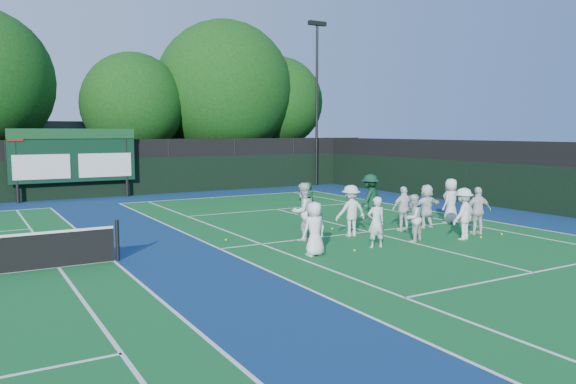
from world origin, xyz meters
TOP-DOWN VIEW (x-y plane):
  - ground at (0.00, 0.00)m, footprint 120.00×120.00m
  - court_apron at (-6.00, 1.00)m, footprint 34.00×32.00m
  - near_court at (0.00, 1.00)m, footprint 11.05×23.85m
  - back_fence at (-6.00, 16.00)m, footprint 34.00×0.08m
  - divider_fence_right at (9.00, 1.00)m, footprint 0.08×32.00m
  - scoreboard at (-7.01, 15.59)m, footprint 6.00×0.21m
  - clubhouse at (-2.00, 24.00)m, footprint 18.00×6.00m
  - light_pole_right at (7.50, 15.70)m, footprint 1.20×0.30m
  - tree_c at (-2.79, 19.58)m, footprint 6.03×6.03m
  - tree_d at (3.06, 19.58)m, footprint 8.68×8.68m
  - tree_e at (6.97, 19.58)m, footprint 6.08×6.08m
  - tennis_ball_0 at (-2.26, -1.23)m, footprint 0.07×0.07m
  - tennis_ball_1 at (3.59, 3.04)m, footprint 0.07×0.07m
  - tennis_ball_2 at (3.48, -1.66)m, footprint 0.07×0.07m
  - tennis_ball_3 at (-4.80, 2.07)m, footprint 0.07×0.07m
  - tennis_ball_4 at (-0.77, 2.03)m, footprint 0.07×0.07m
  - tennis_ball_5 at (2.47, -1.68)m, footprint 0.07×0.07m
  - player_front_0 at (-3.57, -1.13)m, footprint 0.79×0.57m
  - player_front_1 at (-1.41, -1.13)m, footprint 0.62×0.47m
  - player_front_2 at (0.16, -0.99)m, footprint 0.86×0.76m
  - player_front_3 at (1.76, -1.55)m, footprint 1.19×0.88m
  - player_front_4 at (2.88, -1.16)m, footprint 1.01×0.66m
  - player_back_0 at (-2.67, 0.94)m, footprint 1.01×0.86m
  - player_back_1 at (-0.97, 0.70)m, footprint 1.13×0.70m
  - player_back_2 at (1.19, 0.56)m, footprint 0.96×0.52m
  - player_back_3 at (2.34, 0.68)m, footprint 1.45×0.51m
  - player_back_4 at (3.76, 0.88)m, footprint 0.94×0.74m
  - coach_left at (-1.55, 2.47)m, footprint 0.67×0.51m
  - coach_right at (1.07, 2.27)m, footprint 1.37×1.08m

SIDE VIEW (x-z plane):
  - ground at x=0.00m, z-range 0.00..0.00m
  - court_apron at x=-6.00m, z-range 0.00..0.01m
  - near_court at x=0.00m, z-range 0.01..0.01m
  - tennis_ball_0 at x=-2.26m, z-range 0.00..0.07m
  - tennis_ball_1 at x=3.59m, z-range 0.00..0.07m
  - tennis_ball_2 at x=3.48m, z-range 0.00..0.07m
  - tennis_ball_3 at x=-4.80m, z-range 0.00..0.07m
  - tennis_ball_4 at x=-0.77m, z-range 0.00..0.07m
  - tennis_ball_5 at x=2.47m, z-range 0.00..0.07m
  - player_front_2 at x=0.16m, z-range 0.00..1.48m
  - player_front_0 at x=-3.57m, z-range 0.00..1.51m
  - player_front_1 at x=-1.41m, z-range 0.00..1.52m
  - player_back_2 at x=1.19m, z-range 0.00..1.55m
  - player_back_3 at x=2.34m, z-range 0.00..1.55m
  - player_front_4 at x=2.88m, z-range 0.00..1.59m
  - player_front_3 at x=1.76m, z-range 0.00..1.65m
  - coach_left at x=-1.55m, z-range 0.00..1.67m
  - player_back_4 at x=3.76m, z-range 0.00..1.68m
  - player_back_1 at x=-0.97m, z-range 0.00..1.68m
  - player_back_0 at x=-2.67m, z-range 0.00..1.82m
  - coach_right at x=1.07m, z-range 0.00..1.86m
  - back_fence at x=-6.00m, z-range -0.14..2.86m
  - divider_fence_right at x=9.00m, z-range -0.14..2.86m
  - clubhouse at x=-2.00m, z-range 0.00..4.00m
  - scoreboard at x=-7.01m, z-range 0.42..3.97m
  - tree_c at x=-2.79m, z-range 0.83..8.85m
  - tree_e at x=6.97m, z-range 1.00..9.41m
  - tree_d at x=3.06m, z-range 0.64..11.05m
  - light_pole_right at x=7.50m, z-range 1.24..11.36m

